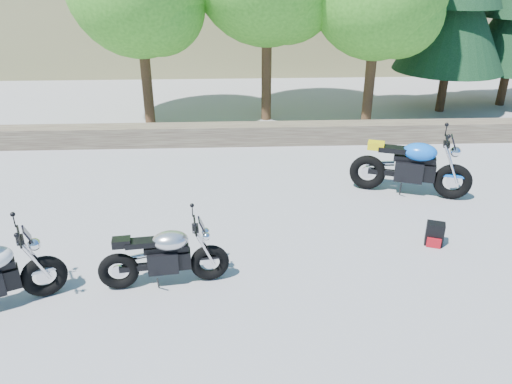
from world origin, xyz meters
TOP-DOWN VIEW (x-y plane):
  - ground at (0.00, 0.00)m, footprint 90.00×90.00m
  - stone_wall at (0.00, 5.50)m, footprint 22.00×0.55m
  - silver_bike at (-1.16, -0.46)m, footprint 1.86×0.59m
  - blue_bike at (3.31, 2.38)m, footprint 2.28×1.02m
  - backpack at (3.11, 0.43)m, footprint 0.34×0.32m

SIDE VIEW (x-z plane):
  - ground at x=0.00m, z-range 0.00..0.00m
  - backpack at x=3.11m, z-range -0.01..0.38m
  - stone_wall at x=0.00m, z-range 0.00..0.50m
  - silver_bike at x=-1.16m, z-range -0.01..0.92m
  - blue_bike at x=3.31m, z-range -0.02..1.17m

